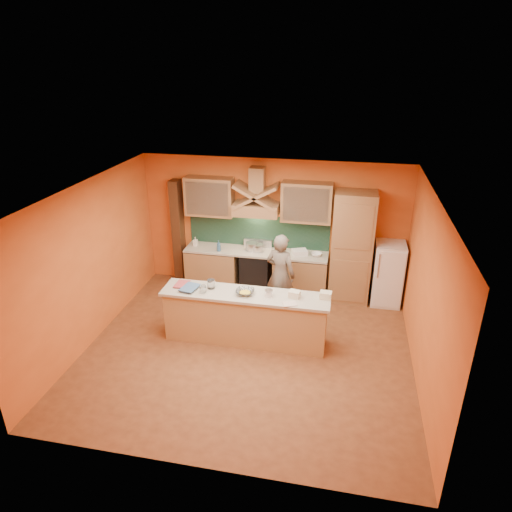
% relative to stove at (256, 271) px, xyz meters
% --- Properties ---
extents(floor, '(5.50, 5.00, 0.01)m').
position_rel_stove_xyz_m(floor, '(0.30, -2.20, -0.45)').
color(floor, brown).
rests_on(floor, ground).
extents(ceiling, '(5.50, 5.00, 0.01)m').
position_rel_stove_xyz_m(ceiling, '(0.30, -2.20, 2.35)').
color(ceiling, white).
rests_on(ceiling, wall_back).
extents(wall_back, '(5.50, 0.02, 2.80)m').
position_rel_stove_xyz_m(wall_back, '(0.30, 0.30, 0.95)').
color(wall_back, orange).
rests_on(wall_back, floor).
extents(wall_front, '(5.50, 0.02, 2.80)m').
position_rel_stove_xyz_m(wall_front, '(0.30, -4.70, 0.95)').
color(wall_front, orange).
rests_on(wall_front, floor).
extents(wall_left, '(0.02, 5.00, 2.80)m').
position_rel_stove_xyz_m(wall_left, '(-2.45, -2.20, 0.95)').
color(wall_left, orange).
rests_on(wall_left, floor).
extents(wall_right, '(0.02, 5.00, 2.80)m').
position_rel_stove_xyz_m(wall_right, '(3.05, -2.20, 0.95)').
color(wall_right, orange).
rests_on(wall_right, floor).
extents(base_cabinet_left, '(1.10, 0.60, 0.86)m').
position_rel_stove_xyz_m(base_cabinet_left, '(-0.95, 0.00, -0.02)').
color(base_cabinet_left, '#9E7148').
rests_on(base_cabinet_left, floor).
extents(base_cabinet_right, '(1.10, 0.60, 0.86)m').
position_rel_stove_xyz_m(base_cabinet_right, '(0.95, 0.00, -0.02)').
color(base_cabinet_right, '#9E7148').
rests_on(base_cabinet_right, floor).
extents(counter_top, '(3.00, 0.62, 0.04)m').
position_rel_stove_xyz_m(counter_top, '(-0.00, 0.00, 0.45)').
color(counter_top, '#B6AC9A').
rests_on(counter_top, base_cabinet_left).
extents(stove, '(0.60, 0.58, 0.90)m').
position_rel_stove_xyz_m(stove, '(0.00, 0.00, 0.00)').
color(stove, black).
rests_on(stove, floor).
extents(backsplash, '(3.00, 0.03, 0.70)m').
position_rel_stove_xyz_m(backsplash, '(-0.00, 0.28, 0.80)').
color(backsplash, '#183528').
rests_on(backsplash, wall_back).
extents(range_hood, '(0.92, 0.50, 0.24)m').
position_rel_stove_xyz_m(range_hood, '(0.00, 0.05, 1.37)').
color(range_hood, '#9E7148').
rests_on(range_hood, wall_back).
extents(hood_chimney, '(0.30, 0.30, 0.50)m').
position_rel_stove_xyz_m(hood_chimney, '(0.00, 0.15, 1.95)').
color(hood_chimney, '#9E7148').
rests_on(hood_chimney, wall_back).
extents(upper_cabinet_left, '(1.00, 0.35, 0.80)m').
position_rel_stove_xyz_m(upper_cabinet_left, '(-1.00, 0.12, 1.55)').
color(upper_cabinet_left, '#9E7148').
rests_on(upper_cabinet_left, wall_back).
extents(upper_cabinet_right, '(1.00, 0.35, 0.80)m').
position_rel_stove_xyz_m(upper_cabinet_right, '(1.00, 0.12, 1.55)').
color(upper_cabinet_right, '#9E7148').
rests_on(upper_cabinet_right, wall_back).
extents(pantry_column, '(0.80, 0.60, 2.30)m').
position_rel_stove_xyz_m(pantry_column, '(1.95, 0.00, 0.70)').
color(pantry_column, '#9E7148').
rests_on(pantry_column, floor).
extents(fridge, '(0.58, 0.60, 1.30)m').
position_rel_stove_xyz_m(fridge, '(2.70, 0.00, 0.20)').
color(fridge, white).
rests_on(fridge, floor).
extents(trim_column_left, '(0.20, 0.30, 2.30)m').
position_rel_stove_xyz_m(trim_column_left, '(-1.75, 0.15, 0.70)').
color(trim_column_left, '#472816').
rests_on(trim_column_left, floor).
extents(island_body, '(2.80, 0.55, 0.88)m').
position_rel_stove_xyz_m(island_body, '(0.20, -1.90, -0.01)').
color(island_body, tan).
rests_on(island_body, floor).
extents(island_top, '(2.90, 0.62, 0.05)m').
position_rel_stove_xyz_m(island_top, '(0.20, -1.90, 0.47)').
color(island_top, '#B6AC9A').
rests_on(island_top, island_body).
extents(person, '(0.69, 0.56, 1.64)m').
position_rel_stove_xyz_m(person, '(0.65, -0.81, 0.37)').
color(person, '#70665B').
rests_on(person, floor).
extents(pot_large, '(0.28, 0.28, 0.18)m').
position_rel_stove_xyz_m(pot_large, '(-0.09, 0.02, 0.54)').
color(pot_large, '#B9B9C1').
rests_on(pot_large, stove).
extents(pot_small, '(0.29, 0.29, 0.15)m').
position_rel_stove_xyz_m(pot_small, '(0.05, -0.02, 0.52)').
color(pot_small, silver).
rests_on(pot_small, stove).
extents(soap_bottle_a, '(0.09, 0.09, 0.20)m').
position_rel_stove_xyz_m(soap_bottle_a, '(-1.33, 0.02, 0.57)').
color(soap_bottle_a, silver).
rests_on(soap_bottle_a, counter_top).
extents(soap_bottle_b, '(0.12, 0.12, 0.24)m').
position_rel_stove_xyz_m(soap_bottle_b, '(-0.76, -0.17, 0.59)').
color(soap_bottle_b, '#315F89').
rests_on(soap_bottle_b, counter_top).
extents(bowl_back, '(0.25, 0.25, 0.07)m').
position_rel_stove_xyz_m(bowl_back, '(1.26, -0.01, 0.50)').
color(bowl_back, white).
rests_on(bowl_back, counter_top).
extents(dish_rack, '(0.36, 0.33, 0.11)m').
position_rel_stove_xyz_m(dish_rack, '(0.92, -0.02, 0.52)').
color(dish_rack, white).
rests_on(dish_rack, counter_top).
extents(book_lower, '(0.23, 0.31, 0.03)m').
position_rel_stove_xyz_m(book_lower, '(-1.08, -1.82, 0.51)').
color(book_lower, '#B13F42').
rests_on(book_lower, island_top).
extents(book_upper, '(0.32, 0.39, 0.03)m').
position_rel_stove_xyz_m(book_upper, '(-0.90, -1.93, 0.53)').
color(book_upper, '#426592').
rests_on(book_upper, island_top).
extents(jar_large, '(0.18, 0.18, 0.16)m').
position_rel_stove_xyz_m(jar_large, '(-0.42, -1.83, 0.57)').
color(jar_large, silver).
rests_on(jar_large, island_top).
extents(jar_small, '(0.15, 0.15, 0.13)m').
position_rel_stove_xyz_m(jar_small, '(-0.52, -2.01, 0.56)').
color(jar_small, white).
rests_on(jar_small, island_top).
extents(kitchen_scale, '(0.13, 0.13, 0.09)m').
position_rel_stove_xyz_m(kitchen_scale, '(0.61, -1.91, 0.54)').
color(kitchen_scale, white).
rests_on(kitchen_scale, island_top).
extents(mixing_bowl, '(0.31, 0.31, 0.08)m').
position_rel_stove_xyz_m(mixing_bowl, '(0.20, -1.92, 0.53)').
color(mixing_bowl, silver).
rests_on(mixing_bowl, island_top).
extents(cloth, '(0.27, 0.24, 0.01)m').
position_rel_stove_xyz_m(cloth, '(0.99, -2.12, 0.50)').
color(cloth, beige).
rests_on(cloth, island_top).
extents(grocery_bag_a, '(0.21, 0.18, 0.12)m').
position_rel_stove_xyz_m(grocery_bag_a, '(1.04, -1.87, 0.55)').
color(grocery_bag_a, beige).
rests_on(grocery_bag_a, island_top).
extents(grocery_bag_b, '(0.20, 0.16, 0.12)m').
position_rel_stove_xyz_m(grocery_bag_b, '(1.56, -1.80, 0.55)').
color(grocery_bag_b, beige).
rests_on(grocery_bag_b, island_top).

